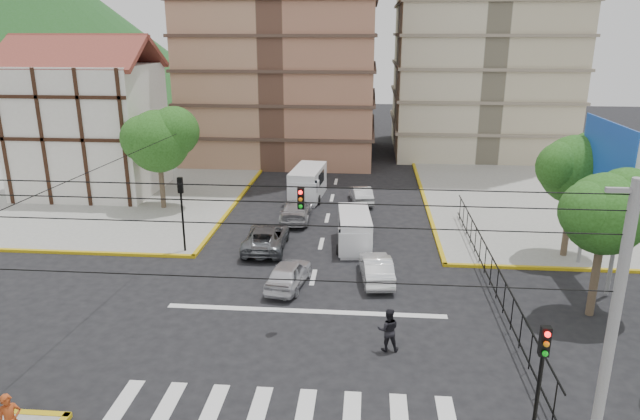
# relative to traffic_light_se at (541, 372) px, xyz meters

# --- Properties ---
(ground) EXTENTS (160.00, 160.00, 0.00)m
(ground) POSITION_rel_traffic_light_se_xyz_m (-7.80, 7.80, -3.11)
(ground) COLOR black
(ground) RESTS_ON ground
(sidewalk_nw) EXTENTS (26.00, 26.00, 0.15)m
(sidewalk_nw) POSITION_rel_traffic_light_se_xyz_m (-27.80, 27.80, -3.04)
(sidewalk_nw) COLOR gray
(sidewalk_nw) RESTS_ON ground
(sidewalk_ne) EXTENTS (26.00, 26.00, 0.15)m
(sidewalk_ne) POSITION_rel_traffic_light_se_xyz_m (12.20, 27.80, -3.04)
(sidewalk_ne) COLOR gray
(sidewalk_ne) RESTS_ON ground
(crosswalk_stripes) EXTENTS (12.00, 2.40, 0.01)m
(crosswalk_stripes) POSITION_rel_traffic_light_se_xyz_m (-7.80, 1.80, -3.11)
(crosswalk_stripes) COLOR silver
(crosswalk_stripes) RESTS_ON ground
(stop_line) EXTENTS (13.00, 0.40, 0.01)m
(stop_line) POSITION_rel_traffic_light_se_xyz_m (-7.80, 9.00, -3.11)
(stop_line) COLOR silver
(stop_line) RESTS_ON ground
(tudor_building) EXTENTS (10.80, 8.05, 12.23)m
(tudor_building) POSITION_rel_traffic_light_se_xyz_m (-26.80, 27.80, 2.14)
(tudor_building) COLOR silver
(tudor_building) RESTS_ON ground
(distant_hill) EXTENTS (70.00, 70.00, 28.00)m
(distant_hill) POSITION_rel_traffic_light_se_xyz_m (-62.80, 77.80, 10.89)
(distant_hill) COLOR #21551C
(distant_hill) RESTS_ON ground
(park_fence) EXTENTS (0.10, 22.50, 1.66)m
(park_fence) POSITION_rel_traffic_light_se_xyz_m (1.20, 12.30, -3.11)
(park_fence) COLOR black
(park_fence) RESTS_ON ground
(billboard) EXTENTS (0.36, 6.20, 8.10)m
(billboard) POSITION_rel_traffic_light_se_xyz_m (6.65, 13.80, 2.89)
(billboard) COLOR slate
(billboard) RESTS_ON ground
(tree_park_a) EXTENTS (4.41, 3.60, 6.83)m
(tree_park_a) POSITION_rel_traffic_light_se_xyz_m (5.28, 9.81, 1.90)
(tree_park_a) COLOR #473828
(tree_park_a) RESTS_ON ground
(tree_park_c) EXTENTS (4.65, 3.80, 7.25)m
(tree_park_c) POSITION_rel_traffic_light_se_xyz_m (6.29, 16.81, 2.22)
(tree_park_c) COLOR #473828
(tree_park_c) RESTS_ON ground
(tree_tudor) EXTENTS (5.39, 4.40, 7.43)m
(tree_tudor) POSITION_rel_traffic_light_se_xyz_m (-19.70, 23.81, 2.11)
(tree_tudor) COLOR #473828
(tree_tudor) RESTS_ON ground
(traffic_light_se) EXTENTS (0.28, 0.22, 4.40)m
(traffic_light_se) POSITION_rel_traffic_light_se_xyz_m (0.00, 0.00, 0.00)
(traffic_light_se) COLOR black
(traffic_light_se) RESTS_ON ground
(traffic_light_nw) EXTENTS (0.28, 0.22, 4.40)m
(traffic_light_nw) POSITION_rel_traffic_light_se_xyz_m (-15.60, 15.60, 0.00)
(traffic_light_nw) COLOR black
(traffic_light_nw) RESTS_ON ground
(traffic_light_hanging) EXTENTS (18.00, 9.12, 0.92)m
(traffic_light_hanging) POSITION_rel_traffic_light_se_xyz_m (-7.80, 5.76, 2.79)
(traffic_light_hanging) COLOR black
(traffic_light_hanging) RESTS_ON ground
(utility_pole_se) EXTENTS (1.40, 0.28, 9.00)m
(utility_pole_se) POSITION_rel_traffic_light_se_xyz_m (1.20, -1.20, 1.65)
(utility_pole_se) COLOR slate
(utility_pole_se) RESTS_ON ground
(van_right_lane) EXTENTS (2.18, 4.73, 2.07)m
(van_right_lane) POSITION_rel_traffic_light_se_xyz_m (-5.79, 17.32, -2.11)
(van_right_lane) COLOR silver
(van_right_lane) RESTS_ON ground
(van_left_lane) EXTENTS (2.55, 5.45, 2.38)m
(van_left_lane) POSITION_rel_traffic_light_se_xyz_m (-9.68, 27.38, -1.96)
(van_left_lane) COLOR silver
(van_left_lane) RESTS_ON ground
(car_silver_front_left) EXTENTS (2.23, 4.26, 1.38)m
(car_silver_front_left) POSITION_rel_traffic_light_se_xyz_m (-8.94, 11.60, -2.42)
(car_silver_front_left) COLOR silver
(car_silver_front_left) RESTS_ON ground
(car_white_front_right) EXTENTS (1.92, 4.33, 1.38)m
(car_white_front_right) POSITION_rel_traffic_light_se_xyz_m (-4.52, 12.73, -2.42)
(car_white_front_right) COLOR white
(car_white_front_right) RESTS_ON ground
(car_grey_mid_left) EXTENTS (2.49, 5.17, 1.42)m
(car_grey_mid_left) POSITION_rel_traffic_light_se_xyz_m (-10.99, 16.69, -2.40)
(car_grey_mid_left) COLOR slate
(car_grey_mid_left) RESTS_ON ground
(car_silver_rear_left) EXTENTS (2.12, 4.90, 1.41)m
(car_silver_rear_left) POSITION_rel_traffic_light_se_xyz_m (-9.90, 22.17, -2.41)
(car_silver_rear_left) COLOR #B2B1B6
(car_silver_rear_left) RESTS_ON ground
(car_darkgrey_mid_right) EXTENTS (1.66, 3.89, 1.31)m
(car_darkgrey_mid_right) POSITION_rel_traffic_light_se_xyz_m (-5.65, 22.25, -2.46)
(car_darkgrey_mid_right) COLOR black
(car_darkgrey_mid_right) RESTS_ON ground
(car_white_rear_right) EXTENTS (1.98, 4.13, 1.30)m
(car_white_rear_right) POSITION_rel_traffic_light_se_xyz_m (-5.53, 26.65, -2.46)
(car_white_rear_right) COLOR silver
(car_white_rear_right) RESTS_ON ground
(pedestrian_crosswalk) EXTENTS (0.93, 0.74, 1.83)m
(pedestrian_crosswalk) POSITION_rel_traffic_light_se_xyz_m (-4.09, 5.96, -2.20)
(pedestrian_crosswalk) COLOR black
(pedestrian_crosswalk) RESTS_ON ground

